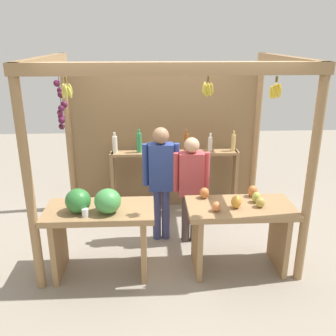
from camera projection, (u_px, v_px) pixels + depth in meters
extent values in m
plane|color=gray|center=(167.00, 236.00, 5.18)|extent=(12.00, 12.00, 0.00)
cylinder|color=#99754C|center=(28.00, 186.00, 3.74)|extent=(0.10, 0.10, 2.42)
cylinder|color=#99754C|center=(311.00, 181.00, 3.88)|extent=(0.10, 0.10, 2.42)
cylinder|color=#99754C|center=(69.00, 135.00, 5.67)|extent=(0.10, 0.10, 2.42)
cylinder|color=#99754C|center=(256.00, 133.00, 5.81)|extent=(0.10, 0.10, 2.42)
cube|color=#99754C|center=(173.00, 69.00, 3.43)|extent=(3.01, 0.12, 0.12)
cube|color=#99754C|center=(43.00, 62.00, 4.32)|extent=(0.12, 2.15, 0.12)
cube|color=#99754C|center=(288.00, 61.00, 4.46)|extent=(0.12, 2.15, 0.12)
cube|color=olive|center=(164.00, 141.00, 5.80)|extent=(2.91, 0.04, 2.18)
cylinder|color=brown|center=(277.00, 79.00, 3.59)|extent=(0.02, 0.02, 0.06)
ellipsoid|color=gold|center=(279.00, 92.00, 3.64)|extent=(0.04, 0.06, 0.13)
ellipsoid|color=gold|center=(278.00, 90.00, 3.65)|extent=(0.07, 0.07, 0.14)
ellipsoid|color=gold|center=(275.00, 89.00, 3.67)|extent=(0.06, 0.04, 0.13)
ellipsoid|color=gold|center=(273.00, 92.00, 3.66)|extent=(0.08, 0.06, 0.13)
ellipsoid|color=gold|center=(271.00, 92.00, 3.64)|extent=(0.04, 0.06, 0.13)
ellipsoid|color=gold|center=(274.00, 92.00, 3.63)|extent=(0.04, 0.06, 0.13)
ellipsoid|color=gold|center=(275.00, 92.00, 3.60)|extent=(0.07, 0.05, 0.13)
ellipsoid|color=gold|center=(278.00, 91.00, 3.59)|extent=(0.08, 0.05, 0.13)
ellipsoid|color=gold|center=(278.00, 90.00, 3.61)|extent=(0.05, 0.05, 0.13)
cylinder|color=brown|center=(66.00, 80.00, 3.55)|extent=(0.02, 0.02, 0.06)
ellipsoid|color=#D1CC4C|center=(70.00, 90.00, 3.58)|extent=(0.04, 0.08, 0.13)
ellipsoid|color=#D1CC4C|center=(68.00, 89.00, 3.59)|extent=(0.06, 0.06, 0.13)
ellipsoid|color=#D1CC4C|center=(67.00, 90.00, 3.61)|extent=(0.08, 0.04, 0.13)
ellipsoid|color=#D1CC4C|center=(65.00, 91.00, 3.61)|extent=(0.07, 0.06, 0.13)
ellipsoid|color=#D1CC4C|center=(64.00, 93.00, 3.58)|extent=(0.04, 0.06, 0.13)
ellipsoid|color=#D1CC4C|center=(64.00, 90.00, 3.56)|extent=(0.05, 0.05, 0.13)
ellipsoid|color=#D1CC4C|center=(66.00, 91.00, 3.54)|extent=(0.06, 0.04, 0.13)
ellipsoid|color=#D1CC4C|center=(70.00, 93.00, 3.56)|extent=(0.06, 0.06, 0.13)
cylinder|color=brown|center=(208.00, 78.00, 3.64)|extent=(0.02, 0.02, 0.06)
ellipsoid|color=gold|center=(211.00, 91.00, 3.69)|extent=(0.04, 0.06, 0.13)
ellipsoid|color=gold|center=(210.00, 89.00, 3.70)|extent=(0.07, 0.08, 0.13)
ellipsoid|color=gold|center=(208.00, 90.00, 3.72)|extent=(0.08, 0.05, 0.13)
ellipsoid|color=gold|center=(206.00, 89.00, 3.70)|extent=(0.07, 0.06, 0.13)
ellipsoid|color=gold|center=(204.00, 88.00, 3.69)|extent=(0.05, 0.08, 0.13)
ellipsoid|color=gold|center=(205.00, 91.00, 3.67)|extent=(0.06, 0.08, 0.13)
ellipsoid|color=gold|center=(207.00, 90.00, 3.66)|extent=(0.06, 0.05, 0.13)
ellipsoid|color=gold|center=(209.00, 89.00, 3.64)|extent=(0.06, 0.04, 0.13)
ellipsoid|color=gold|center=(211.00, 89.00, 3.65)|extent=(0.05, 0.05, 0.13)
cylinder|color=#4C422D|center=(61.00, 103.00, 3.74)|extent=(0.01, 0.01, 0.55)
sphere|color=#511938|center=(57.00, 83.00, 3.70)|extent=(0.07, 0.07, 0.07)
sphere|color=#47142D|center=(60.00, 90.00, 3.71)|extent=(0.07, 0.07, 0.07)
sphere|color=#47142D|center=(61.00, 95.00, 3.69)|extent=(0.07, 0.07, 0.07)
sphere|color=#47142D|center=(64.00, 105.00, 3.75)|extent=(0.07, 0.07, 0.07)
sphere|color=#511938|center=(61.00, 108.00, 3.74)|extent=(0.07, 0.07, 0.07)
sphere|color=#601E42|center=(60.00, 113.00, 3.78)|extent=(0.06, 0.06, 0.06)
sphere|color=#601E42|center=(61.00, 117.00, 3.81)|extent=(0.07, 0.07, 0.07)
sphere|color=#47142D|center=(62.00, 120.00, 3.78)|extent=(0.07, 0.07, 0.07)
sphere|color=#47142D|center=(62.00, 126.00, 3.84)|extent=(0.06, 0.06, 0.06)
cube|color=#99754C|center=(99.00, 211.00, 4.15)|extent=(1.22, 0.64, 0.06)
cube|color=#99754C|center=(59.00, 244.00, 4.27)|extent=(0.06, 0.58, 0.76)
cube|color=#99754C|center=(144.00, 242.00, 4.31)|extent=(0.06, 0.58, 0.76)
ellipsoid|color=#2D7533|center=(78.00, 201.00, 4.03)|extent=(0.38, 0.38, 0.27)
ellipsoid|color=#429347|center=(108.00, 201.00, 4.01)|extent=(0.40, 0.40, 0.27)
cylinder|color=white|center=(85.00, 213.00, 3.95)|extent=(0.07, 0.07, 0.09)
cube|color=#99754C|center=(240.00, 208.00, 4.23)|extent=(1.22, 0.64, 0.06)
cube|color=#99754C|center=(197.00, 240.00, 4.34)|extent=(0.06, 0.58, 0.76)
cube|color=#99754C|center=(279.00, 238.00, 4.39)|extent=(0.06, 0.58, 0.76)
ellipsoid|color=gold|center=(236.00, 202.00, 4.14)|extent=(0.16, 0.16, 0.15)
ellipsoid|color=#E07F47|center=(216.00, 206.00, 4.07)|extent=(0.13, 0.13, 0.11)
ellipsoid|color=#CC7038|center=(204.00, 193.00, 4.40)|extent=(0.14, 0.14, 0.13)
ellipsoid|color=#CC7038|center=(253.00, 191.00, 4.44)|extent=(0.13, 0.13, 0.14)
ellipsoid|color=#A8B24C|center=(256.00, 197.00, 4.28)|extent=(0.14, 0.14, 0.13)
ellipsoid|color=#B79E47|center=(260.00, 202.00, 4.17)|extent=(0.11, 0.11, 0.12)
cube|color=#99754C|center=(113.00, 184.00, 5.69)|extent=(0.05, 0.20, 1.00)
cube|color=#99754C|center=(235.00, 181.00, 5.79)|extent=(0.05, 0.20, 1.00)
cube|color=#99754C|center=(175.00, 153.00, 5.58)|extent=(1.89, 0.22, 0.04)
cylinder|color=silver|center=(115.00, 145.00, 5.49)|extent=(0.07, 0.07, 0.25)
cylinder|color=silver|center=(114.00, 134.00, 5.44)|extent=(0.03, 0.03, 0.06)
cylinder|color=#338C4C|center=(139.00, 143.00, 5.50)|extent=(0.08, 0.08, 0.29)
cylinder|color=#338C4C|center=(139.00, 131.00, 5.44)|extent=(0.03, 0.03, 0.06)
cylinder|color=#D8B266|center=(163.00, 145.00, 5.53)|extent=(0.07, 0.07, 0.23)
cylinder|color=#D8B266|center=(163.00, 135.00, 5.48)|extent=(0.03, 0.03, 0.06)
cylinder|color=#994C1E|center=(186.00, 143.00, 5.54)|extent=(0.07, 0.07, 0.28)
cylinder|color=#994C1E|center=(186.00, 132.00, 5.48)|extent=(0.03, 0.03, 0.06)
cylinder|color=silver|center=(210.00, 144.00, 5.56)|extent=(0.06, 0.06, 0.22)
cylinder|color=silver|center=(210.00, 135.00, 5.52)|extent=(0.03, 0.03, 0.06)
cylinder|color=#D8B266|center=(233.00, 143.00, 5.57)|extent=(0.06, 0.06, 0.25)
cylinder|color=#D8B266|center=(234.00, 133.00, 5.52)|extent=(0.03, 0.03, 0.06)
cylinder|color=#3F447A|center=(157.00, 214.00, 5.01)|extent=(0.11, 0.11, 0.74)
cylinder|color=#3F447A|center=(166.00, 214.00, 5.02)|extent=(0.11, 0.11, 0.74)
cube|color=#2D428C|center=(161.00, 167.00, 4.79)|extent=(0.32, 0.19, 0.62)
cylinder|color=#2D428C|center=(145.00, 165.00, 4.77)|extent=(0.08, 0.08, 0.56)
cylinder|color=#2D428C|center=(176.00, 164.00, 4.79)|extent=(0.08, 0.08, 0.56)
sphere|color=#997051|center=(161.00, 136.00, 4.65)|extent=(0.21, 0.21, 0.21)
cylinder|color=#504242|center=(186.00, 218.00, 4.97)|extent=(0.11, 0.11, 0.68)
cylinder|color=#504242|center=(195.00, 218.00, 4.98)|extent=(0.11, 0.11, 0.68)
cube|color=#BF474C|center=(191.00, 174.00, 4.76)|extent=(0.32, 0.19, 0.57)
cylinder|color=#BF474C|center=(176.00, 172.00, 4.75)|extent=(0.08, 0.08, 0.52)
cylinder|color=#BF474C|center=(207.00, 172.00, 4.76)|extent=(0.08, 0.08, 0.52)
sphere|color=tan|center=(192.00, 145.00, 4.64)|extent=(0.20, 0.20, 0.20)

